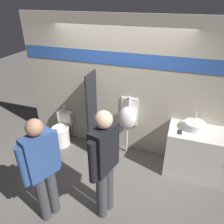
{
  "coord_description": "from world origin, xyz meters",
  "views": [
    {
      "loc": [
        1.15,
        -3.17,
        2.98
      ],
      "look_at": [
        0.0,
        0.17,
        1.05
      ],
      "focal_mm": 35.0,
      "sensor_mm": 36.0,
      "label": 1
    }
  ],
  "objects_px": {
    "toilet": "(62,132)",
    "cell_phone": "(180,132)",
    "person_with_lanyard": "(42,168)",
    "person_in_vest": "(104,162)",
    "sink_basin": "(194,126)",
    "urinal_near_counter": "(128,118)"
  },
  "relations": [
    {
      "from": "cell_phone",
      "to": "sink_basin",
      "type": "bearing_deg",
      "value": 39.55
    },
    {
      "from": "urinal_near_counter",
      "to": "person_with_lanyard",
      "type": "height_order",
      "value": "person_with_lanyard"
    },
    {
      "from": "person_with_lanyard",
      "to": "person_in_vest",
      "type": "bearing_deg",
      "value": -42.95
    },
    {
      "from": "cell_phone",
      "to": "person_in_vest",
      "type": "xyz_separation_m",
      "value": [
        -0.92,
        -1.2,
        0.07
      ]
    },
    {
      "from": "sink_basin",
      "to": "toilet",
      "type": "distance_m",
      "value": 2.75
    },
    {
      "from": "sink_basin",
      "to": "urinal_near_counter",
      "type": "relative_size",
      "value": 0.28
    },
    {
      "from": "toilet",
      "to": "urinal_near_counter",
      "type": "bearing_deg",
      "value": 7.1
    },
    {
      "from": "toilet",
      "to": "person_with_lanyard",
      "type": "height_order",
      "value": "person_with_lanyard"
    },
    {
      "from": "sink_basin",
      "to": "person_in_vest",
      "type": "distance_m",
      "value": 1.8
    },
    {
      "from": "urinal_near_counter",
      "to": "person_with_lanyard",
      "type": "xyz_separation_m",
      "value": [
        -0.68,
        -1.83,
        0.1
      ]
    },
    {
      "from": "cell_phone",
      "to": "person_with_lanyard",
      "type": "xyz_separation_m",
      "value": [
        -1.68,
        -1.53,
        0.03
      ]
    },
    {
      "from": "urinal_near_counter",
      "to": "toilet",
      "type": "bearing_deg",
      "value": -172.9
    },
    {
      "from": "cell_phone",
      "to": "person_in_vest",
      "type": "relative_size",
      "value": 0.08
    },
    {
      "from": "sink_basin",
      "to": "person_with_lanyard",
      "type": "distance_m",
      "value": 2.57
    },
    {
      "from": "sink_basin",
      "to": "urinal_near_counter",
      "type": "xyz_separation_m",
      "value": [
        -1.23,
        0.11,
        -0.13
      ]
    },
    {
      "from": "person_in_vest",
      "to": "person_with_lanyard",
      "type": "xyz_separation_m",
      "value": [
        -0.77,
        -0.33,
        -0.04
      ]
    },
    {
      "from": "cell_phone",
      "to": "toilet",
      "type": "distance_m",
      "value": 2.52
    },
    {
      "from": "toilet",
      "to": "cell_phone",
      "type": "bearing_deg",
      "value": -2.84
    },
    {
      "from": "person_with_lanyard",
      "to": "urinal_near_counter",
      "type": "bearing_deg",
      "value": 3.29
    },
    {
      "from": "person_in_vest",
      "to": "person_with_lanyard",
      "type": "distance_m",
      "value": 0.83
    },
    {
      "from": "sink_basin",
      "to": "urinal_near_counter",
      "type": "distance_m",
      "value": 1.24
    },
    {
      "from": "person_with_lanyard",
      "to": "cell_phone",
      "type": "bearing_deg",
      "value": -24.01
    }
  ]
}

